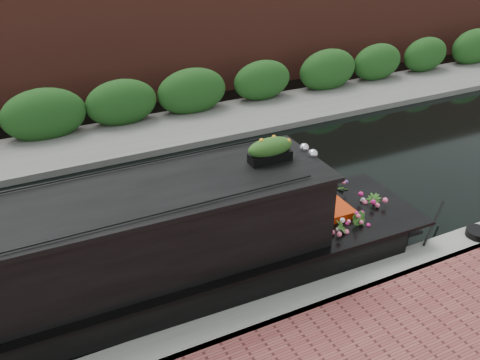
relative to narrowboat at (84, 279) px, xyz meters
name	(u,v)px	position (x,y,z in m)	size (l,w,h in m)	color
ground	(196,216)	(2.57, 2.03, -0.77)	(80.00, 80.00, 0.00)	black
near_bank_coping	(278,318)	(2.57, -1.27, -0.77)	(40.00, 0.60, 0.50)	gray
far_bank_path	(135,140)	(2.57, 6.23, -0.77)	(40.00, 2.40, 0.34)	slate
far_hedge	(125,128)	(2.57, 7.13, -0.77)	(40.00, 1.10, 2.80)	#1D4B19
far_brick_wall	(106,104)	(2.57, 9.23, -0.77)	(40.00, 1.00, 8.00)	brown
narrowboat	(84,279)	(0.00, 0.00, 0.00)	(11.12, 2.21, 2.62)	black
rope_fender	(393,217)	(5.91, 0.00, -0.60)	(0.34, 0.34, 0.36)	olive
coiled_mooring_rope	(478,233)	(6.76, -1.29, -0.46)	(0.44, 0.44, 0.12)	black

